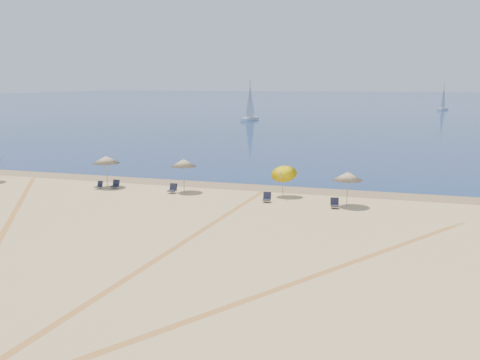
# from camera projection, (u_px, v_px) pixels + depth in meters

# --- Properties ---
(ground) EXTENTS (160.00, 160.00, 0.00)m
(ground) POSITION_uv_depth(u_px,v_px,m) (77.00, 319.00, 18.03)
(ground) COLOR tan
(ground) RESTS_ON ground
(ocean) EXTENTS (500.00, 500.00, 0.00)m
(ocean) POSITION_uv_depth(u_px,v_px,m) (371.00, 100.00, 229.77)
(ocean) COLOR #0C2151
(ocean) RESTS_ON ground
(wet_sand) EXTENTS (500.00, 500.00, 0.00)m
(wet_sand) POSITION_uv_depth(u_px,v_px,m) (254.00, 187.00, 40.62)
(wet_sand) COLOR olive
(wet_sand) RESTS_ON ground
(umbrella_1) EXTENTS (2.10, 2.10, 2.53)m
(umbrella_1) POSITION_uv_depth(u_px,v_px,m) (106.00, 160.00, 40.22)
(umbrella_1) COLOR gray
(umbrella_1) RESTS_ON ground
(umbrella_2) EXTENTS (1.87, 1.87, 2.58)m
(umbrella_2) POSITION_uv_depth(u_px,v_px,m) (184.00, 163.00, 38.43)
(umbrella_2) COLOR gray
(umbrella_2) RESTS_ON ground
(umbrella_3) EXTENTS (1.89, 2.08, 2.63)m
(umbrella_3) POSITION_uv_depth(u_px,v_px,m) (284.00, 171.00, 36.85)
(umbrella_3) COLOR gray
(umbrella_3) RESTS_ON ground
(umbrella_4) EXTENTS (1.99, 1.99, 2.38)m
(umbrella_4) POSITION_uv_depth(u_px,v_px,m) (348.00, 176.00, 34.04)
(umbrella_4) COLOR gray
(umbrella_4) RESTS_ON ground
(chair_1) EXTENTS (0.59, 0.66, 0.60)m
(chair_1) POSITION_uv_depth(u_px,v_px,m) (99.00, 185.00, 39.96)
(chair_1) COLOR black
(chair_1) RESTS_ON ground
(chair_2) EXTENTS (0.57, 0.66, 0.67)m
(chair_2) POSITION_uv_depth(u_px,v_px,m) (115.00, 185.00, 40.02)
(chair_2) COLOR black
(chair_2) RESTS_ON ground
(chair_3) EXTENTS (0.58, 0.68, 0.70)m
(chair_3) POSITION_uv_depth(u_px,v_px,m) (173.00, 189.00, 38.44)
(chair_3) COLOR black
(chair_3) RESTS_ON ground
(chair_4) EXTENTS (0.63, 0.71, 0.67)m
(chair_4) POSITION_uv_depth(u_px,v_px,m) (267.00, 198.00, 35.56)
(chair_4) COLOR black
(chair_4) RESTS_ON ground
(chair_5) EXTENTS (0.68, 0.75, 0.67)m
(chair_5) POSITION_uv_depth(u_px,v_px,m) (335.00, 204.00, 33.84)
(chair_5) COLOR black
(chair_5) RESTS_ON ground
(sailboat_1) EXTENTS (3.46, 5.24, 7.72)m
(sailboat_1) POSITION_uv_depth(u_px,v_px,m) (443.00, 102.00, 149.22)
(sailboat_1) COLOR white
(sailboat_1) RESTS_ON ocean
(sailboat_2) EXTENTS (2.63, 6.00, 8.67)m
(sailboat_2) POSITION_uv_depth(u_px,v_px,m) (250.00, 108.00, 110.03)
(sailboat_2) COLOR white
(sailboat_2) RESTS_ON ocean
(tire_tracks) EXTENTS (57.60, 44.82, 0.00)m
(tire_tracks) POSITION_uv_depth(u_px,v_px,m) (146.00, 244.00, 26.42)
(tire_tracks) COLOR tan
(tire_tracks) RESTS_ON ground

